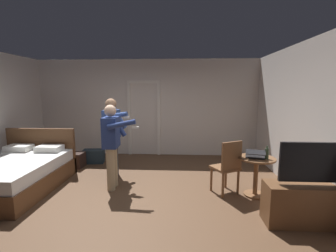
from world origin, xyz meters
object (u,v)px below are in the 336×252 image
suitcase_small (94,156)px  side_table (256,170)px  person_blue_shirt (112,141)px  suitcase_dark (71,160)px  tv_flatscreen (311,201)px  bed (15,173)px  wooden_chair (228,165)px  laptop (255,155)px  bottle_on_table (267,153)px  person_striped_shirt (112,132)px

suitcase_small → side_table: bearing=-32.1°
person_blue_shirt → suitcase_small: bearing=121.6°
person_blue_shirt → suitcase_dark: size_ratio=2.61×
tv_flatscreen → suitcase_dark: tv_flatscreen is taller
side_table → suitcase_small: (-3.59, 1.75, -0.30)m
tv_flatscreen → suitcase_small: tv_flatscreen is taller
suitcase_dark → suitcase_small: size_ratio=1.18×
bed → tv_flatscreen: size_ratio=1.66×
bed → person_blue_shirt: 1.96m
person_blue_shirt → suitcase_dark: person_blue_shirt is taller
wooden_chair → suitcase_dark: bearing=159.1°
tv_flatscreen → person_blue_shirt: (-3.12, 1.10, 0.57)m
bed → side_table: bed is taller
laptop → wooden_chair: size_ratio=0.40×
person_blue_shirt → side_table: bearing=-4.1°
laptop → bottle_on_table: 0.19m
bed → suitcase_dark: bed is taller
person_blue_shirt → person_striped_shirt: size_ratio=0.94×
person_blue_shirt → wooden_chair: bearing=-4.3°
person_striped_shirt → laptop: bearing=-17.0°
side_table → person_striped_shirt: person_striped_shirt is taller
person_striped_shirt → tv_flatscreen: bearing=-27.5°
bed → person_striped_shirt: 1.97m
bed → laptop: 4.47m
side_table → person_blue_shirt: size_ratio=0.44×
suitcase_small → suitcase_dark: bearing=-144.4°
person_striped_shirt → suitcase_dark: (-1.22, 0.57, -0.80)m
tv_flatscreen → person_striped_shirt: bearing=152.5°
side_table → wooden_chair: bearing=176.8°
bottle_on_table → person_striped_shirt: (-2.93, 0.88, 0.18)m
bottle_on_table → side_table: bearing=150.3°
wooden_chair → person_blue_shirt: person_blue_shirt is taller
laptop → suitcase_dark: laptop is taller
laptop → bottle_on_table: bottle_on_table is taller
bed → person_blue_shirt: size_ratio=1.30×
wooden_chair → suitcase_dark: 3.78m
bed → laptop: (4.45, -0.09, 0.45)m
laptop → person_striped_shirt: size_ratio=0.24×
person_blue_shirt → laptop: bearing=-5.1°
suitcase_small → bottle_on_table: bearing=-32.3°
tv_flatscreen → side_table: tv_flatscreen is taller
suitcase_dark → suitcase_small: 0.57m
bed → suitcase_dark: 1.41m
tv_flatscreen → suitcase_small: bearing=146.9°
tv_flatscreen → laptop: 1.09m
bed → suitcase_small: bed is taller
wooden_chair → person_striped_shirt: person_striped_shirt is taller
side_table → suitcase_small: bearing=154.0°
side_table → laptop: laptop is taller
bed → suitcase_dark: (0.48, 1.32, -0.12)m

